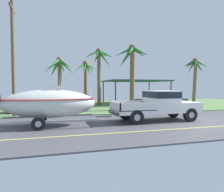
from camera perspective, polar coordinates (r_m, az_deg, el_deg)
name	(u,v)px	position (r m, az deg, el deg)	size (l,w,h in m)	color
ground	(135,108)	(20.41, 6.51, -3.23)	(36.00, 22.00, 0.11)	#4C4C51
pickup_truck_towing	(160,104)	(12.80, 13.37, -2.15)	(5.45, 2.08, 1.82)	silver
boat_on_trailer	(49,103)	(11.18, -17.16, -1.99)	(6.07, 2.33, 2.45)	gray
parked_sedan_near	(161,101)	(20.29, 13.45, -1.38)	(4.77, 1.90, 1.38)	black
parked_sedan_far	(37,104)	(17.25, -20.30, -2.17)	(4.45, 1.86, 1.38)	#B21E19
carport_awning	(135,81)	(24.64, 6.40, 4.10)	(6.99, 5.97, 2.83)	#4C4238
palm_tree_near_left	(85,72)	(24.37, -7.44, 6.57)	(3.06, 2.82, 5.18)	brown
palm_tree_near_right	(59,70)	(20.07, -14.54, 7.16)	(3.17, 3.28, 4.92)	brown
palm_tree_mid	(132,62)	(17.98, 5.61, 9.43)	(2.92, 3.37, 5.73)	brown
palm_tree_far_left	(100,61)	(22.31, -3.41, 9.71)	(3.26, 3.02, 6.21)	brown
palm_tree_far_right	(195,70)	(27.96, 22.12, 6.77)	(2.93, 2.84, 5.71)	brown
utility_pole	(13,57)	(15.37, -25.95, 9.88)	(0.24, 1.80, 7.85)	brown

